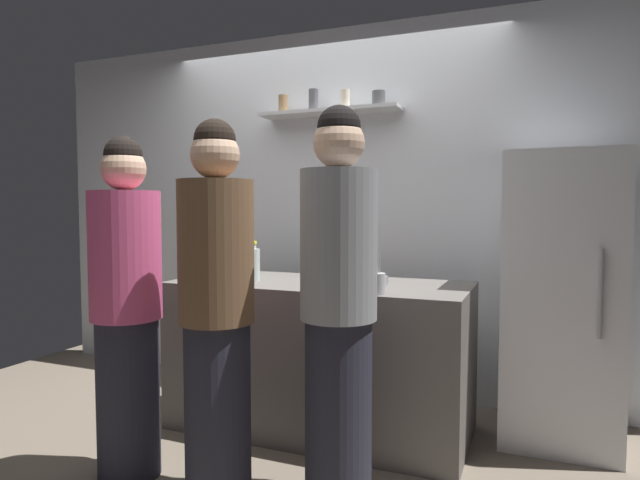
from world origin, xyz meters
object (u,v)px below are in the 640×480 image
at_px(utensil_holder, 376,283).
at_px(wine_bottle_green_glass, 233,261).
at_px(water_bottle_plastic, 252,263).
at_px(refrigerator, 561,298).
at_px(person_brown_jacket, 217,312).
at_px(person_grey_hoodie, 339,307).
at_px(baking_pan, 354,281).
at_px(person_pink_top, 127,311).
at_px(wine_bottle_pale_glass, 241,258).

bearing_deg(utensil_holder, wine_bottle_green_glass, 167.58).
bearing_deg(water_bottle_plastic, refrigerator, 15.95).
bearing_deg(person_brown_jacket, person_grey_hoodie, -171.74).
relative_size(baking_pan, person_pink_top, 0.20).
distance_m(baking_pan, person_pink_top, 1.22).
height_order(baking_pan, wine_bottle_green_glass, wine_bottle_green_glass).
bearing_deg(utensil_holder, baking_pan, 129.81).
relative_size(baking_pan, wine_bottle_green_glass, 1.08).
relative_size(wine_bottle_pale_glass, wine_bottle_green_glass, 0.93).
relative_size(refrigerator, utensil_holder, 7.35).
bearing_deg(wine_bottle_green_glass, water_bottle_plastic, -10.74).
bearing_deg(person_brown_jacket, utensil_holder, -143.33).
bearing_deg(baking_pan, person_grey_hoodie, -76.96).
relative_size(utensil_holder, person_grey_hoodie, 0.13).
distance_m(refrigerator, wine_bottle_green_glass, 1.93).
relative_size(wine_bottle_pale_glass, water_bottle_plastic, 1.22).
bearing_deg(person_pink_top, water_bottle_plastic, 144.97).
relative_size(refrigerator, baking_pan, 4.79).
bearing_deg(wine_bottle_green_glass, wine_bottle_pale_glass, 108.54).
distance_m(water_bottle_plastic, person_pink_top, 0.84).
height_order(person_brown_jacket, person_grey_hoodie, person_grey_hoodie).
height_order(refrigerator, person_pink_top, person_pink_top).
height_order(baking_pan, utensil_holder, utensil_holder).
bearing_deg(baking_pan, wine_bottle_green_glass, -177.95).
relative_size(water_bottle_plastic, person_brown_jacket, 0.14).
bearing_deg(person_brown_jacket, refrigerator, -148.41).
bearing_deg(water_bottle_plastic, wine_bottle_green_glass, 169.26).
relative_size(baking_pan, water_bottle_plastic, 1.41).
xyz_separation_m(refrigerator, baking_pan, (-1.09, -0.43, 0.09)).
distance_m(refrigerator, person_grey_hoodie, 1.45).
xyz_separation_m(wine_bottle_pale_glass, person_pink_top, (-0.04, -1.03, -0.17)).
bearing_deg(wine_bottle_pale_glass, water_bottle_plastic, -48.33).
relative_size(wine_bottle_green_glass, person_grey_hoodie, 0.18).
bearing_deg(water_bottle_plastic, person_grey_hoodie, -38.18).
bearing_deg(refrigerator, utensil_holder, -142.73).
relative_size(wine_bottle_pale_glass, person_brown_jacket, 0.17).
height_order(wine_bottle_green_glass, water_bottle_plastic, wine_bottle_green_glass).
bearing_deg(person_grey_hoodie, water_bottle_plastic, -14.14).
xyz_separation_m(person_brown_jacket, person_grey_hoodie, (0.52, 0.17, 0.03)).
bearing_deg(person_brown_jacket, wine_bottle_green_glass, -72.92).
bearing_deg(wine_bottle_green_glass, utensil_holder, -12.42).
height_order(refrigerator, wine_bottle_pale_glass, refrigerator).
relative_size(wine_bottle_pale_glass, person_grey_hoodie, 0.17).
relative_size(wine_bottle_green_glass, person_pink_top, 0.19).
xyz_separation_m(refrigerator, person_brown_jacket, (-1.46, -1.27, 0.04)).
height_order(wine_bottle_green_glass, person_brown_jacket, person_brown_jacket).
xyz_separation_m(refrigerator, person_pink_top, (-1.97, -1.27, 0.01)).
xyz_separation_m(baking_pan, wine_bottle_pale_glass, (-0.84, 0.19, 0.08)).
height_order(wine_bottle_pale_glass, wine_bottle_green_glass, wine_bottle_green_glass).
relative_size(water_bottle_plastic, person_grey_hoodie, 0.14).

